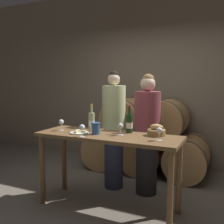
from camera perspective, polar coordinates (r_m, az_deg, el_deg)
The scene contains 15 objects.
ground_plane at distance 3.36m, azimuth -0.88°, elevation -20.12°, with size 10.00×10.00×0.00m, color #665E51.
stone_wall_back at distance 4.87m, azimuth 9.51°, elevation 7.71°, with size 10.00×0.12×3.20m.
barrel_stack at distance 4.45m, azimuth 7.32°, elevation -5.79°, with size 2.05×0.86×1.23m.
tasting_table at distance 3.09m, azimuth -0.91°, elevation -7.43°, with size 1.70×0.58×0.90m.
person_left at distance 3.69m, azimuth 0.39°, elevation -3.78°, with size 0.33×0.33×1.66m.
person_right at distance 3.52m, azimuth 7.62°, elevation -4.79°, with size 0.34×0.34×1.61m.
wine_bottle_red at distance 3.13m, azimuth 3.79°, elevation -2.53°, with size 0.08×0.08×0.33m.
wine_bottle_white at distance 3.26m, azimuth -4.47°, elevation -2.09°, with size 0.08×0.08×0.34m.
blue_crock at distance 3.07m, azimuth -3.55°, elevation -3.46°, with size 0.11×0.11×0.14m.
bread_basket at distance 3.03m, azimuth 9.64°, elevation -4.13°, with size 0.20×0.20×0.13m.
cheese_plate at distance 3.14m, azimuth -7.14°, elevation -4.44°, with size 0.22×0.22×0.04m.
wine_glass_far_left at distance 3.33m, azimuth -10.99°, elevation -2.24°, with size 0.06×0.06×0.14m.
wine_glass_left at distance 2.93m, azimuth -6.55°, elevation -3.42°, with size 0.06×0.06×0.14m.
wine_glass_center at distance 3.00m, azimuth 1.85°, elevation -3.16°, with size 0.06×0.06×0.14m.
wine_glass_right at distance 2.78m, azimuth 10.24°, elevation -4.08°, with size 0.06×0.06×0.14m.
Camera 1 is at (1.31, -2.69, 1.53)m, focal length 42.00 mm.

